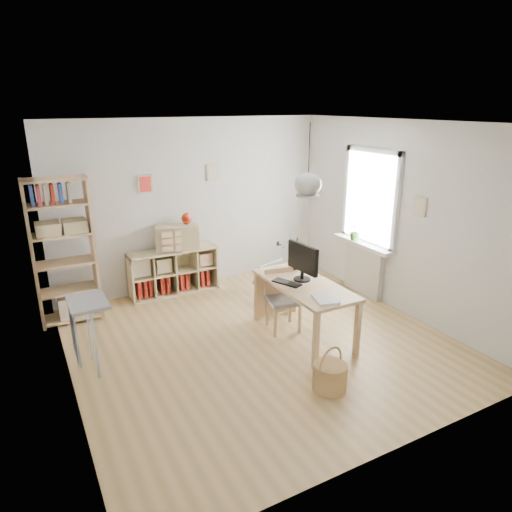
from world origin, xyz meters
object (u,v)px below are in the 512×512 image
chair (282,296)px  monitor (303,260)px  tall_bookshelf (62,246)px  desk (304,290)px  storage_chest (280,288)px  drawer_chest (177,238)px  cube_shelf (172,274)px

chair → monitor: 0.62m
tall_bookshelf → monitor: bearing=-35.0°
desk → storage_chest: (0.36, 1.17, -0.48)m
drawer_chest → monitor: bearing=-50.4°
tall_bookshelf → drawer_chest: bearing=8.2°
monitor → cube_shelf: bearing=111.4°
monitor → drawer_chest: (-0.95, 2.08, -0.11)m
monitor → drawer_chest: size_ratio=0.82×
tall_bookshelf → chair: (2.47, -1.60, -0.62)m
tall_bookshelf → storage_chest: bearing=-14.9°
desk → monitor: monitor is taller
desk → tall_bookshelf: 3.27m
drawer_chest → desk: bearing=-52.3°
cube_shelf → storage_chest: cube_shelf is taller
desk → monitor: 0.38m
chair → storage_chest: size_ratio=1.13×
desk → cube_shelf: size_ratio=1.07×
tall_bookshelf → storage_chest: (2.95, -0.78, -0.91)m
drawer_chest → storage_chest: bearing=-23.7°
storage_chest → desk: bearing=-124.9°
cube_shelf → drawer_chest: bearing=-20.9°
chair → storage_chest: (0.48, 0.81, -0.28)m
desk → storage_chest: desk is taller
tall_bookshelf → storage_chest: size_ratio=2.77×
cube_shelf → monitor: bearing=-63.4°
cube_shelf → chair: (0.91, -1.88, 0.17)m
monitor → desk: bearing=-114.3°
storage_chest → monitor: monitor is taller
cube_shelf → monitor: size_ratio=2.56×
chair → drawer_chest: drawer_chest is taller
chair → tall_bookshelf: bearing=157.8°
tall_bookshelf → drawer_chest: size_ratio=3.01×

